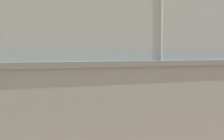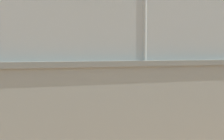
{
  "view_description": "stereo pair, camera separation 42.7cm",
  "coord_description": "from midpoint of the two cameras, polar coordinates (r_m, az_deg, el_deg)",
  "views": [
    {
      "loc": [
        6.74,
        16.48,
        1.87
      ],
      "look_at": [
        2.38,
        6.49,
        1.29
      ],
      "focal_mm": 53.71,
      "sensor_mm": 36.0,
      "label": 1
    },
    {
      "loc": [
        6.34,
        16.64,
        1.87
      ],
      "look_at": [
        2.38,
        6.49,
        1.29
      ],
      "focal_mm": 53.71,
      "sensor_mm": 36.0,
      "label": 2
    }
  ],
  "objects": [
    {
      "name": "sports_ball",
      "position": [
        17.46,
        -4.96,
        -2.78
      ],
      "size": [
        0.21,
        0.21,
        0.21
      ],
      "primitive_type": "sphere",
      "color": "#3399D8",
      "rests_on": "ground_plane"
    },
    {
      "name": "ground_plane",
      "position": [
        17.9,
        -2.03,
        -2.97
      ],
      "size": [
        260.0,
        260.0,
        0.0
      ],
      "primitive_type": "plane",
      "color": "#A36B42"
    },
    {
      "name": "player_at_service_line",
      "position": [
        9.11,
        13.32,
        -3.5
      ],
      "size": [
        0.69,
        0.92,
        1.46
      ],
      "color": "black",
      "rests_on": "ground_plane"
    },
    {
      "name": "player_crossing_court",
      "position": [
        18.11,
        -9.95,
        -0.09
      ],
      "size": [
        0.72,
        1.24,
        1.53
      ],
      "color": "#591919",
      "rests_on": "ground_plane"
    }
  ]
}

